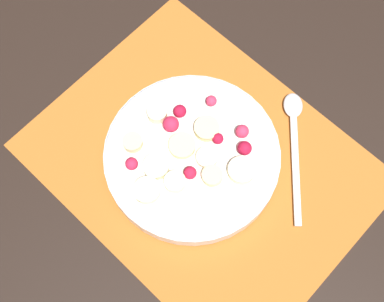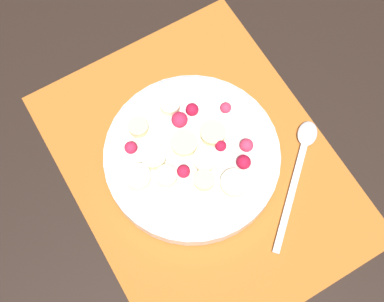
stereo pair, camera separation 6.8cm
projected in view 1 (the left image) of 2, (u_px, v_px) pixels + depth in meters
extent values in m
plane|color=black|center=(203.00, 164.00, 0.72)|extent=(3.00, 3.00, 0.00)
cube|color=#B26023|center=(203.00, 163.00, 0.72)|extent=(0.43, 0.33, 0.01)
cylinder|color=silver|center=(192.00, 157.00, 0.70)|extent=(0.23, 0.23, 0.02)
torus|color=silver|center=(192.00, 155.00, 0.69)|extent=(0.23, 0.23, 0.01)
cylinder|color=white|center=(192.00, 153.00, 0.69)|extent=(0.21, 0.21, 0.00)
cylinder|color=#F4EAB7|center=(208.00, 157.00, 0.68)|extent=(0.04, 0.04, 0.01)
cylinder|color=#F4EAB7|center=(156.00, 167.00, 0.68)|extent=(0.04, 0.04, 0.01)
cylinder|color=beige|center=(207.00, 129.00, 0.69)|extent=(0.05, 0.05, 0.01)
cylinder|color=#F4EAB7|center=(175.00, 182.00, 0.67)|extent=(0.04, 0.04, 0.01)
cylinder|color=beige|center=(212.00, 176.00, 0.67)|extent=(0.03, 0.03, 0.01)
cylinder|color=#F4EAB7|center=(242.00, 170.00, 0.67)|extent=(0.05, 0.05, 0.01)
cylinder|color=#F4EAB7|center=(147.00, 190.00, 0.66)|extent=(0.04, 0.04, 0.01)
cylinder|color=beige|center=(182.00, 146.00, 0.69)|extent=(0.05, 0.05, 0.01)
cylinder|color=#F4EAB7|center=(156.00, 114.00, 0.70)|extent=(0.03, 0.03, 0.01)
cylinder|color=beige|center=(133.00, 142.00, 0.69)|extent=(0.03, 0.03, 0.01)
sphere|color=#DB3356|center=(211.00, 101.00, 0.71)|extent=(0.01, 0.01, 0.01)
sphere|color=#B21433|center=(245.00, 148.00, 0.68)|extent=(0.02, 0.02, 0.02)
sphere|color=#DB3356|center=(242.00, 131.00, 0.69)|extent=(0.02, 0.02, 0.02)
sphere|color=#B21433|center=(180.00, 111.00, 0.70)|extent=(0.02, 0.02, 0.02)
sphere|color=#D12347|center=(132.00, 164.00, 0.67)|extent=(0.02, 0.02, 0.02)
sphere|color=#D12347|center=(168.00, 127.00, 0.69)|extent=(0.02, 0.02, 0.02)
sphere|color=#B21433|center=(220.00, 140.00, 0.69)|extent=(0.01, 0.01, 0.01)
sphere|color=red|center=(190.00, 173.00, 0.67)|extent=(0.02, 0.02, 0.02)
cube|color=silver|center=(296.00, 169.00, 0.71)|extent=(0.11, 0.12, 0.00)
ellipsoid|color=silver|center=(293.00, 105.00, 0.74)|extent=(0.04, 0.05, 0.01)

